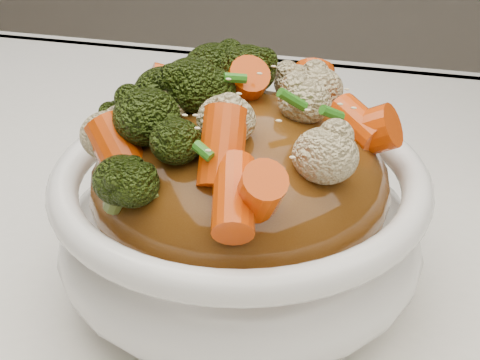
% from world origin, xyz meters
% --- Properties ---
extents(tablecloth, '(1.20, 0.80, 0.04)m').
position_xyz_m(tablecloth, '(0.00, 0.00, 0.73)').
color(tablecloth, white).
rests_on(tablecloth, dining_table).
extents(bowl, '(0.24, 0.24, 0.08)m').
position_xyz_m(bowl, '(-0.00, 0.02, 0.79)').
color(bowl, white).
rests_on(bowl, tablecloth).
extents(sauce_base, '(0.19, 0.19, 0.09)m').
position_xyz_m(sauce_base, '(-0.00, 0.02, 0.82)').
color(sauce_base, '#542E0E').
rests_on(sauce_base, bowl).
extents(carrots, '(0.19, 0.19, 0.05)m').
position_xyz_m(carrots, '(-0.00, 0.02, 0.88)').
color(carrots, '#DF4607').
rests_on(carrots, sauce_base).
extents(broccoli, '(0.19, 0.19, 0.04)m').
position_xyz_m(broccoli, '(-0.00, 0.02, 0.88)').
color(broccoli, black).
rests_on(broccoli, sauce_base).
extents(cauliflower, '(0.19, 0.19, 0.04)m').
position_xyz_m(cauliflower, '(-0.00, 0.02, 0.88)').
color(cauliflower, beige).
rests_on(cauliflower, sauce_base).
extents(scallions, '(0.15, 0.15, 0.02)m').
position_xyz_m(scallions, '(-0.00, 0.02, 0.88)').
color(scallions, '#2A731A').
rests_on(scallions, sauce_base).
extents(sesame_seeds, '(0.17, 0.17, 0.01)m').
position_xyz_m(sesame_seeds, '(-0.00, 0.02, 0.88)').
color(sesame_seeds, beige).
rests_on(sesame_seeds, sauce_base).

